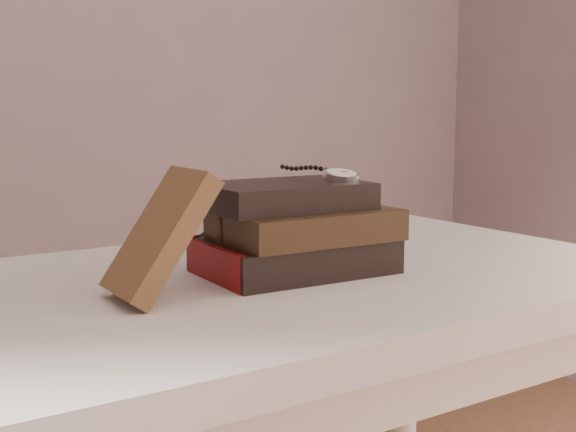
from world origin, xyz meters
TOP-DOWN VIEW (x-y plane):
  - table at (0.00, 0.35)m, footprint 1.00×0.60m
  - book_stack at (0.02, 0.34)m, footprint 0.25×0.17m
  - journal at (-0.19, 0.31)m, footprint 0.11×0.10m
  - pocket_watch at (0.08, 0.33)m, footprint 0.05×0.15m
  - eyeglasses at (-0.06, 0.43)m, footprint 0.10×0.12m

SIDE VIEW (x-z plane):
  - table at x=0.00m, z-range 0.28..1.03m
  - book_stack at x=0.02m, z-range 0.75..0.86m
  - eyeglasses at x=-0.06m, z-range 0.79..0.84m
  - journal at x=-0.19m, z-range 0.75..0.90m
  - pocket_watch at x=0.08m, z-range 0.87..0.89m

